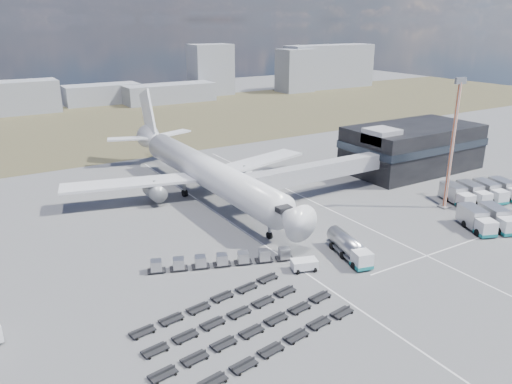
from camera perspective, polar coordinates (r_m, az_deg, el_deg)
ground at (r=71.32m, az=5.53°, el=-7.83°), size 420.00×420.00×0.00m
grass_strip at (r=168.11m, az=-17.74°, el=7.15°), size 420.00×90.00×0.01m
lane_markings at (r=79.08m, az=9.91°, el=-5.23°), size 47.12×110.00×0.01m
terminal at (r=117.33m, az=17.39°, el=4.94°), size 30.40×16.40×11.00m
jet_bridge at (r=93.55m, az=5.92°, el=2.12°), size 30.30×3.80×7.05m
airliner at (r=95.30m, az=-6.12°, el=2.58°), size 51.59×64.53×17.62m
skyline at (r=204.18m, az=-22.96°, el=10.79°), size 313.15×24.85×22.06m
fuel_tanker at (r=72.55m, az=10.59°, el=-6.23°), size 4.57×9.94×3.12m
pushback_tug at (r=68.50m, az=5.52°, el=-8.30°), size 3.92×2.95×1.55m
catering_truck at (r=99.15m, az=0.40°, el=1.05°), size 4.75×6.82×2.90m
service_trucks_near at (r=88.93m, az=24.91°, el=-2.82°), size 8.92×9.64×3.13m
service_trucks_far at (r=102.54m, az=24.40°, el=-0.01°), size 15.06×10.83×3.01m
uld_row at (r=69.38m, az=-3.91°, el=-7.73°), size 19.54×8.13×1.57m
baggage_dollies at (r=56.84m, az=-2.08°, el=-15.02°), size 25.89×16.14×0.65m
floodlight_mast at (r=93.40m, az=21.51°, el=5.01°), size 2.20×1.79×23.12m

